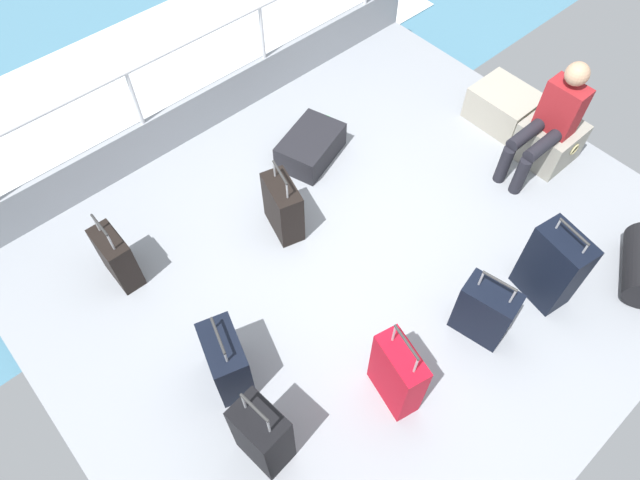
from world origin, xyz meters
name	(u,v)px	position (x,y,z in m)	size (l,w,h in m)	color
ground_plane	(364,261)	(0.00, 0.00, -0.03)	(4.40, 5.20, 0.06)	gray
gunwale_port	(210,106)	(-2.17, 0.00, 0.23)	(0.06, 5.20, 0.45)	gray
railing_port	(201,59)	(-2.17, 0.00, 0.78)	(0.04, 4.20, 1.02)	silver
sea_wake	(147,80)	(-3.60, 0.00, -0.34)	(12.00, 12.00, 0.01)	teal
cargo_crate_0	(503,106)	(-0.30, 2.19, 0.18)	(0.64, 0.49, 0.35)	#9E9989
cargo_crate_1	(549,141)	(0.29, 2.11, 0.20)	(0.52, 0.49, 0.40)	gray
passenger_seated	(550,120)	(0.29, 1.93, 0.58)	(0.34, 0.66, 1.10)	maroon
suitcase_0	(397,374)	(0.96, -0.65, 0.33)	(0.44, 0.27, 0.86)	#B70C1E
suitcase_1	(226,361)	(0.09, -1.45, 0.28)	(0.48, 0.36, 0.69)	black
suitcase_2	(311,146)	(-1.18, 0.44, 0.13)	(0.60, 0.74, 0.26)	black
suitcase_4	(117,258)	(-1.20, -1.58, 0.26)	(0.38, 0.20, 0.70)	black
suitcase_5	(485,311)	(1.04, 0.21, 0.27)	(0.44, 0.31, 0.72)	black
suitcase_6	(283,207)	(-0.71, -0.28, 0.27)	(0.46, 0.31, 0.72)	black
suitcase_7	(262,435)	(0.68, -1.59, 0.34)	(0.37, 0.27, 0.88)	black
suitcase_8	(552,267)	(1.16, 0.85, 0.36)	(0.46, 0.32, 0.82)	black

